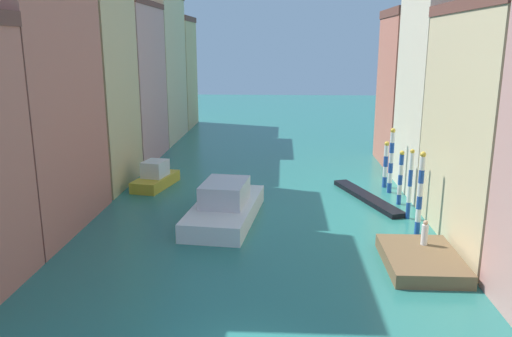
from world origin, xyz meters
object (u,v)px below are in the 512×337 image
(person_on_dock, at_px, (425,233))
(mooring_pole_3, at_px, (391,160))
(mooring_pole_0, at_px, (420,193))
(gondola_black, at_px, (367,197))
(waterfront_dock, at_px, (421,260))
(mooring_pole_1, at_px, (410,184))
(vaporetto_white, at_px, (225,206))
(motorboat_0, at_px, (156,177))
(mooring_pole_2, at_px, (400,177))
(mooring_pole_4, at_px, (386,164))

(person_on_dock, relative_size, mooring_pole_3, 0.27)
(mooring_pole_0, xyz_separation_m, gondola_black, (-1.98, 7.10, -2.50))
(gondola_black, bearing_deg, waterfront_dock, -85.22)
(mooring_pole_1, bearing_deg, vaporetto_white, -176.02)
(mooring_pole_0, height_order, gondola_black, mooring_pole_0)
(motorboat_0, bearing_deg, mooring_pole_2, -11.10)
(person_on_dock, bearing_deg, mooring_pole_4, 87.61)
(waterfront_dock, xyz_separation_m, motorboat_0, (-17.87, 14.56, 0.43))
(waterfront_dock, bearing_deg, mooring_pole_4, 86.22)
(mooring_pole_0, bearing_deg, motorboat_0, 152.53)
(waterfront_dock, distance_m, gondola_black, 11.90)
(waterfront_dock, xyz_separation_m, mooring_pole_2, (1.19, 10.82, 1.71))
(vaporetto_white, xyz_separation_m, motorboat_0, (-6.64, 7.76, -0.15))
(mooring_pole_1, bearing_deg, mooring_pole_3, 89.95)
(person_on_dock, height_order, mooring_pole_0, mooring_pole_0)
(mooring_pole_0, distance_m, mooring_pole_2, 6.10)
(mooring_pole_3, bearing_deg, waterfront_dock, -94.53)
(gondola_black, xyz_separation_m, motorboat_0, (-16.88, 2.70, 0.62))
(mooring_pole_3, relative_size, mooring_pole_4, 1.35)
(mooring_pole_0, relative_size, vaporetto_white, 0.54)
(person_on_dock, bearing_deg, vaporetto_white, 154.48)
(mooring_pole_3, relative_size, vaporetto_white, 0.53)
(mooring_pole_2, distance_m, vaporetto_white, 13.10)
(gondola_black, distance_m, motorboat_0, 17.10)
(waterfront_dock, height_order, person_on_dock, person_on_dock)
(mooring_pole_0, xyz_separation_m, mooring_pole_1, (0.11, 2.90, -0.23))
(gondola_black, bearing_deg, mooring_pole_0, -74.43)
(person_on_dock, height_order, mooring_pole_4, mooring_pole_4)
(waterfront_dock, xyz_separation_m, person_on_dock, (0.43, 1.23, 1.02))
(mooring_pole_4, xyz_separation_m, motorboat_0, (-18.89, -0.86, -1.18))
(vaporetto_white, bearing_deg, motorboat_0, 130.56)
(mooring_pole_3, height_order, gondola_black, mooring_pole_3)
(motorboat_0, bearing_deg, gondola_black, -9.10)
(mooring_pole_3, distance_m, mooring_pole_4, 1.71)
(waterfront_dock, distance_m, mooring_pole_0, 5.38)
(waterfront_dock, bearing_deg, person_on_dock, 70.87)
(mooring_pole_4, distance_m, gondola_black, 4.47)
(person_on_dock, distance_m, gondola_black, 10.78)
(person_on_dock, height_order, mooring_pole_3, mooring_pole_3)
(waterfront_dock, xyz_separation_m, mooring_pole_3, (1.10, 13.85, 2.28))
(mooring_pole_1, relative_size, mooring_pole_4, 1.25)
(mooring_pole_3, relative_size, gondola_black, 0.57)
(mooring_pole_0, bearing_deg, mooring_pole_3, 89.30)
(mooring_pole_0, bearing_deg, waterfront_dock, -101.71)
(waterfront_dock, xyz_separation_m, vaporetto_white, (-11.23, 6.80, 0.58))
(mooring_pole_2, bearing_deg, motorboat_0, 168.90)
(mooring_pole_1, bearing_deg, gondola_black, 116.39)
(waterfront_dock, bearing_deg, vaporetto_white, 148.80)
(waterfront_dock, height_order, mooring_pole_1, mooring_pole_1)
(mooring_pole_0, height_order, vaporetto_white, mooring_pole_0)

